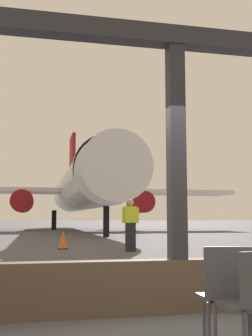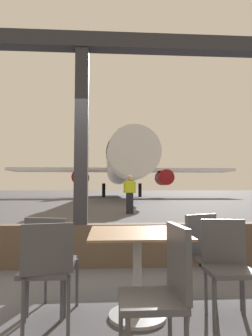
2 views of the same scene
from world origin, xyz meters
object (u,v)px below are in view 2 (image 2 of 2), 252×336
at_px(cafe_chair_aisle_right, 47,265).
at_px(traffic_cone, 85,205).
at_px(cafe_chair_aisle_left, 50,256).
at_px(airplane, 123,167).
at_px(cafe_chair_window_right, 208,250).
at_px(cafe_chair_side_extra, 164,285).
at_px(ground_crew_worker, 130,194).
at_px(dining_table, 137,264).
at_px(cafe_chair_window_left, 226,260).

height_order(cafe_chair_aisle_right, traffic_cone, cafe_chair_aisle_right).
distance_m(cafe_chair_aisle_left, traffic_cone, 11.99).
xyz_separation_m(cafe_chair_aisle_right, airplane, (2.39, 32.82, 3.23)).
bearing_deg(cafe_chair_window_right, cafe_chair_side_extra, -121.77).
distance_m(cafe_chair_aisle_left, ground_crew_worker, 10.57).
distance_m(cafe_chair_window_right, traffic_cone, 12.02).
bearing_deg(ground_crew_worker, dining_table, -93.97).
xyz_separation_m(cafe_chair_window_right, ground_crew_worker, (-0.02, 10.30, 0.37)).
bearing_deg(cafe_chair_side_extra, cafe_chair_aisle_right, 145.80).
bearing_deg(airplane, cafe_chair_aisle_left, -94.29).
relative_size(cafe_chair_aisle_left, cafe_chair_aisle_right, 1.01).
bearing_deg(dining_table, cafe_chair_aisle_right, -161.92).
bearing_deg(traffic_cone, cafe_chair_aisle_left, -87.15).
height_order(cafe_chair_window_left, cafe_chair_aisle_right, cafe_chair_aisle_right).
relative_size(cafe_chair_window_right, ground_crew_worker, 0.51).
xyz_separation_m(cafe_chair_window_right, traffic_cone, (-2.15, 11.82, -0.21)).
xyz_separation_m(cafe_chair_aisle_left, cafe_chair_side_extra, (0.89, -0.92, 0.01)).
bearing_deg(cafe_chair_window_right, ground_crew_worker, 90.09).
xyz_separation_m(dining_table, cafe_chair_aisle_right, (-0.77, -0.25, 0.06)).
height_order(cafe_chair_aisle_right, ground_crew_worker, ground_crew_worker).
bearing_deg(cafe_chair_aisle_right, ground_crew_worker, 82.10).
bearing_deg(dining_table, cafe_chair_window_right, 18.24).
bearing_deg(dining_table, cafe_chair_window_left, -6.70).
bearing_deg(ground_crew_worker, traffic_cone, 144.41).
bearing_deg(cafe_chair_window_left, cafe_chair_window_right, 97.57).
distance_m(cafe_chair_window_right, cafe_chair_side_extra, 1.26).
height_order(cafe_chair_aisle_right, airplane, airplane).
bearing_deg(cafe_chair_side_extra, cafe_chair_aisle_left, 133.99).
bearing_deg(ground_crew_worker, cafe_chair_window_left, -89.66).
xyz_separation_m(cafe_chair_aisle_left, cafe_chair_aisle_right, (0.04, -0.34, 0.00)).
bearing_deg(cafe_chair_aisle_right, cafe_chair_aisle_left, 96.71).
relative_size(cafe_chair_window_left, cafe_chair_aisle_left, 0.97).
height_order(cafe_chair_side_extra, airplane, airplane).
xyz_separation_m(dining_table, cafe_chair_window_left, (0.79, -0.09, 0.05)).
relative_size(cafe_chair_window_left, cafe_chair_window_right, 0.98).
height_order(cafe_chair_window_left, ground_crew_worker, ground_crew_worker).
distance_m(cafe_chair_aisle_left, cafe_chair_aisle_right, 0.35).
bearing_deg(traffic_cone, cafe_chair_window_right, -79.68).
bearing_deg(cafe_chair_window_right, cafe_chair_aisle_right, -161.84).
xyz_separation_m(cafe_chair_window_left, cafe_chair_window_right, (-0.05, 0.34, 0.01)).
xyz_separation_m(cafe_chair_window_left, cafe_chair_aisle_right, (-1.56, -0.16, 0.02)).
relative_size(airplane, ground_crew_worker, 17.57).
relative_size(airplane, traffic_cone, 44.76).
distance_m(airplane, ground_crew_worker, 22.23).
height_order(cafe_chair_window_left, airplane, airplane).
bearing_deg(cafe_chair_aisle_right, airplane, 85.83).
bearing_deg(airplane, cafe_chair_window_left, -91.46).
relative_size(cafe_chair_window_right, traffic_cone, 1.30).
bearing_deg(cafe_chair_side_extra, cafe_chair_window_left, 45.92).
bearing_deg(cafe_chair_aisle_right, cafe_chair_window_left, 5.73).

